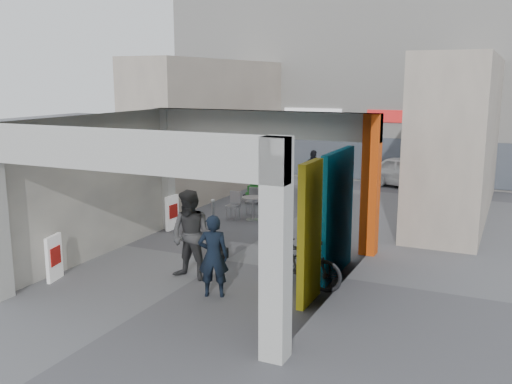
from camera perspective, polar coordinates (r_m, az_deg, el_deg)
The scene contains 21 objects.
ground at distance 13.90m, azimuth -3.09°, elevation -6.85°, with size 90.00×90.00×0.00m, color slate.
arcade_canopy at distance 12.40m, azimuth -2.77°, elevation 1.88°, with size 6.40×6.45×6.40m.
far_building at distance 26.40m, azimuth 11.38°, elevation 10.36°, with size 18.00×4.08×8.00m.
plaza_bldg_left at distance 22.03m, azimuth -4.41°, elevation 6.52°, with size 2.00×9.00×5.00m, color #C1B2A0.
plaza_bldg_right at distance 19.33m, azimuth 19.70°, elevation 5.22°, with size 2.00×9.00×5.00m, color #C1B2A0.
bollard_left at distance 16.48m, azimuth -4.32°, elevation -2.36°, with size 0.09×0.09×0.89m, color gray.
bollard_center at distance 15.90m, azimuth 0.73°, elevation -2.94°, with size 0.09×0.09×0.84m, color gray.
bollard_right at distance 15.17m, azimuth 5.79°, elevation -3.52°, with size 0.09×0.09×0.92m, color gray.
advert_board_near at distance 13.20m, azimuth -19.54°, elevation -6.20°, with size 0.20×0.55×1.00m.
advert_board_far at distance 16.71m, azimuth -8.38°, elevation -2.04°, with size 0.13×0.55×1.00m.
cafe_set at distance 17.96m, azimuth -0.28°, elevation -1.62°, with size 1.45×1.17×0.88m.
produce_stand at distance 20.03m, azimuth 0.70°, elevation -0.21°, with size 1.25×0.68×0.83m.
crate_stack at distance 20.43m, azimuth 6.84°, elevation -0.20°, with size 0.55×0.50×0.56m.
border_collie at distance 13.86m, azimuth -3.72°, elevation -5.72°, with size 0.26×0.50×0.69m.
man_with_dog at distance 11.49m, azimuth -4.30°, elevation -6.38°, with size 0.62×0.40×1.69m, color black.
man_back_turned at distance 12.45m, azimuth -6.52°, elevation -4.33°, with size 0.96×0.75×1.98m, color #363638.
man_elderly at distance 14.48m, azimuth 6.98°, elevation -2.99°, with size 0.76×0.49×1.55m, color #5268A0.
man_crates at distance 21.60m, azimuth 5.77°, elevation 1.96°, with size 0.99×0.41×1.69m, color black.
bicycle_front at distance 12.79m, azimuth 4.06°, elevation -6.22°, with size 0.64×1.85×0.97m, color black.
bicycle_rear at distance 11.99m, azimuth 4.51°, elevation -7.13°, with size 0.51×1.81×1.09m, color black.
white_van at distance 23.69m, azimuth 15.11°, elevation 1.90°, with size 1.46×3.62×1.23m, color white.
Camera 1 is at (6.21, -11.66, 4.33)m, focal length 40.00 mm.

